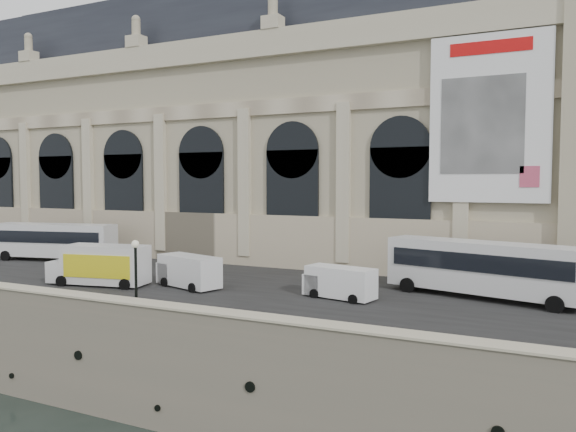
# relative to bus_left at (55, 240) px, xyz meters

# --- Properties ---
(ground) EXTENTS (260.00, 260.00, 0.00)m
(ground) POSITION_rel_bus_left_xyz_m (18.27, -16.31, -8.12)
(ground) COLOR black
(ground) RESTS_ON ground
(quay) EXTENTS (160.00, 70.00, 6.00)m
(quay) POSITION_rel_bus_left_xyz_m (18.27, 18.69, -5.12)
(quay) COLOR #776C5B
(quay) RESTS_ON ground
(street) EXTENTS (160.00, 24.00, 0.06)m
(street) POSITION_rel_bus_left_xyz_m (18.27, -2.31, -2.09)
(street) COLOR #2D2D2D
(street) RESTS_ON quay
(parapet) EXTENTS (160.00, 1.40, 1.21)m
(parapet) POSITION_rel_bus_left_xyz_m (18.27, -15.71, -1.51)
(parapet) COLOR #776C5B
(parapet) RESTS_ON quay
(museum) EXTENTS (69.00, 18.70, 29.10)m
(museum) POSITION_rel_bus_left_xyz_m (12.29, 14.55, 11.60)
(museum) COLOR #B6AB8C
(museum) RESTS_ON quay
(bus_left) EXTENTS (13.12, 5.37, 3.79)m
(bus_left) POSITION_rel_bus_left_xyz_m (0.00, 0.00, 0.00)
(bus_left) COLOR silver
(bus_left) RESTS_ON quay
(bus_right) EXTENTS (13.71, 5.93, 3.96)m
(bus_right) POSITION_rel_bus_left_xyz_m (41.70, -0.41, 0.10)
(bus_right) COLOR silver
(bus_right) RESTS_ON quay
(van_b) EXTENTS (5.96, 3.62, 2.49)m
(van_b) POSITION_rel_bus_left_xyz_m (20.74, -5.94, -0.85)
(van_b) COLOR silver
(van_b) RESTS_ON quay
(van_c) EXTENTS (5.30, 2.82, 2.24)m
(van_c) POSITION_rel_bus_left_xyz_m (32.56, -4.73, -0.98)
(van_c) COLOR white
(van_c) RESTS_ON quay
(box_truck) EXTENTS (8.22, 4.01, 3.18)m
(box_truck) POSITION_rel_bus_left_xyz_m (14.19, -8.19, -0.53)
(box_truck) COLOR silver
(box_truck) RESTS_ON quay
(lamp_right) EXTENTS (0.47, 0.47, 4.57)m
(lamp_right) POSITION_rel_bus_left_xyz_m (23.08, -14.32, 0.15)
(lamp_right) COLOR black
(lamp_right) RESTS_ON quay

